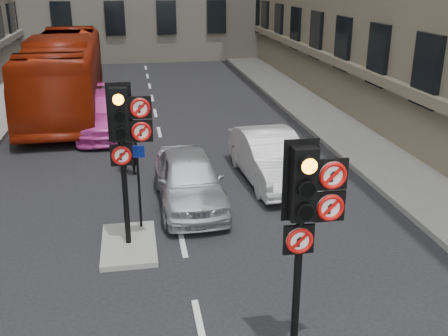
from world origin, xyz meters
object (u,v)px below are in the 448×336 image
object	(u,v)px
car_pink	(101,113)
info_sign	(138,175)
car_silver	(189,179)
bus_red	(65,74)
car_white	(270,157)
signal_near	(307,207)
motorcyclist	(128,147)
signal_far	(125,131)
motorcycle	(120,151)

from	to	relation	value
car_pink	info_sign	world-z (taller)	info_sign
car_silver	info_sign	world-z (taller)	info_sign
car_silver	bus_red	distance (m)	11.82
car_white	car_pink	bearing A→B (deg)	127.19
signal_near	car_pink	size ratio (longest dim) A/B	0.70
bus_red	motorcyclist	bearing A→B (deg)	-73.81
signal_near	signal_far	distance (m)	4.77
car_pink	motorcyclist	size ratio (longest dim) A/B	3.00
signal_near	info_sign	size ratio (longest dim) A/B	1.77
car_pink	motorcyclist	world-z (taller)	motorcyclist
info_sign	signal_near	bearing A→B (deg)	-58.21
signal_near	car_white	xyz separation A→B (m)	(1.45, 7.41, -1.86)
car_pink	info_sign	size ratio (longest dim) A/B	2.53
signal_near	motorcycle	distance (m)	10.07
motorcycle	info_sign	size ratio (longest dim) A/B	0.81
bus_red	motorcycle	bearing A→B (deg)	-74.01
car_pink	signal_near	bearing A→B (deg)	-80.63
signal_far	info_sign	xyz separation A→B (m)	(0.21, 0.74, -1.27)
car_silver	motorcycle	xyz separation A→B (m)	(-1.82, 3.32, -0.21)
signal_near	car_pink	distance (m)	14.03
car_silver	car_white	bearing A→B (deg)	26.23
bus_red	motorcycle	world-z (taller)	bus_red
signal_near	signal_far	world-z (taller)	signal_far
car_silver	car_pink	size ratio (longest dim) A/B	0.81
car_pink	bus_red	xyz separation A→B (m)	(-1.62, 3.69, 0.92)
car_pink	motorcycle	bearing A→B (deg)	-85.15
motorcycle	car_pink	bearing A→B (deg)	93.91
signal_near	bus_red	distance (m)	17.93
signal_near	car_silver	world-z (taller)	signal_near
signal_near	car_silver	distance (m)	6.47
signal_near	signal_far	size ratio (longest dim) A/B	1.00
car_pink	bus_red	distance (m)	4.13
car_silver	car_pink	distance (m)	7.76
car_pink	bus_red	world-z (taller)	bus_red
car_pink	car_silver	bearing A→B (deg)	-76.47
motorcyclist	bus_red	bearing A→B (deg)	-52.98
signal_near	motorcyclist	bearing A→B (deg)	106.94
car_white	motorcyclist	xyz separation A→B (m)	(-4.09, 1.24, 0.13)
car_white	car_pink	size ratio (longest dim) A/B	0.86
signal_far	car_white	size ratio (longest dim) A/B	0.81
signal_near	bus_red	bearing A→B (deg)	107.16
signal_far	motorcycle	xyz separation A→B (m)	(-0.30, 5.41, -2.21)
car_pink	motorcyclist	xyz separation A→B (m)	(1.03, -4.76, 0.11)
signal_near	motorcyclist	distance (m)	9.21
motorcyclist	info_sign	size ratio (longest dim) A/B	0.84
signal_far	car_silver	distance (m)	3.27
signal_near	car_pink	world-z (taller)	signal_near
signal_far	car_pink	world-z (taller)	signal_far
signal_far	motorcyclist	size ratio (longest dim) A/B	2.09
car_silver	motorcyclist	distance (m)	3.00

